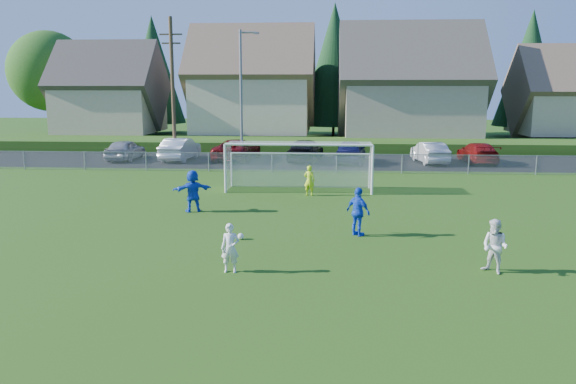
# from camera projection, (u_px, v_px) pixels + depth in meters

# --- Properties ---
(ground) EXTENTS (160.00, 160.00, 0.00)m
(ground) POSITION_uv_depth(u_px,v_px,m) (264.00, 313.00, 13.28)
(ground) COLOR #193D0C
(ground) RESTS_ON ground
(asphalt_lot) EXTENTS (60.00, 60.00, 0.00)m
(asphalt_lot) POSITION_uv_depth(u_px,v_px,m) (307.00, 161.00, 40.23)
(asphalt_lot) COLOR black
(asphalt_lot) RESTS_ON ground
(grass_embankment) EXTENTS (70.00, 6.00, 0.80)m
(grass_embankment) POSITION_uv_depth(u_px,v_px,m) (311.00, 145.00, 47.51)
(grass_embankment) COLOR #1E420F
(grass_embankment) RESTS_ON ground
(soccer_ball) EXTENTS (0.22, 0.22, 0.22)m
(soccer_ball) POSITION_uv_depth(u_px,v_px,m) (241.00, 236.00, 19.61)
(soccer_ball) COLOR white
(soccer_ball) RESTS_ON ground
(player_white_a) EXTENTS (0.53, 0.36, 1.43)m
(player_white_a) POSITION_uv_depth(u_px,v_px,m) (230.00, 248.00, 16.05)
(player_white_a) COLOR silver
(player_white_a) RESTS_ON ground
(player_white_b) EXTENTS (0.95, 0.96, 1.57)m
(player_white_b) POSITION_uv_depth(u_px,v_px,m) (495.00, 247.00, 15.96)
(player_white_b) COLOR silver
(player_white_b) RESTS_ON ground
(player_blue_a) EXTENTS (1.03, 1.02, 1.75)m
(player_blue_a) POSITION_uv_depth(u_px,v_px,m) (358.00, 212.00, 19.97)
(player_blue_a) COLOR blue
(player_blue_a) RESTS_ON ground
(player_blue_b) EXTENTS (1.73, 1.19, 1.79)m
(player_blue_b) POSITION_uv_depth(u_px,v_px,m) (193.00, 191.00, 23.84)
(player_blue_b) COLOR blue
(player_blue_b) RESTS_ON ground
(goalkeeper) EXTENTS (0.62, 0.49, 1.49)m
(goalkeeper) POSITION_uv_depth(u_px,v_px,m) (309.00, 180.00, 27.38)
(goalkeeper) COLOR #C4EC1B
(goalkeeper) RESTS_ON ground
(car_a) EXTENTS (1.88, 4.43, 1.49)m
(car_a) POSITION_uv_depth(u_px,v_px,m) (125.00, 150.00, 40.58)
(car_a) COLOR gray
(car_a) RESTS_ON ground
(car_b) EXTENTS (2.02, 4.95, 1.60)m
(car_b) POSITION_uv_depth(u_px,v_px,m) (180.00, 149.00, 40.54)
(car_b) COLOR white
(car_b) RESTS_ON ground
(car_c) EXTENTS (3.17, 5.68, 1.50)m
(car_c) POSITION_uv_depth(u_px,v_px,m) (237.00, 150.00, 40.61)
(car_c) COLOR #610B0E
(car_c) RESTS_ON ground
(car_d) EXTENTS (2.70, 5.40, 1.51)m
(car_d) POSITION_uv_depth(u_px,v_px,m) (305.00, 150.00, 40.06)
(car_d) COLOR black
(car_d) RESTS_ON ground
(car_e) EXTENTS (2.51, 4.95, 1.61)m
(car_e) POSITION_uv_depth(u_px,v_px,m) (351.00, 151.00, 39.00)
(car_e) COLOR #141646
(car_e) RESTS_ON ground
(car_f) EXTENTS (2.11, 4.64, 1.47)m
(car_f) POSITION_uv_depth(u_px,v_px,m) (430.00, 153.00, 38.95)
(car_f) COLOR #BEBEBE
(car_f) RESTS_ON ground
(car_g) EXTENTS (2.05, 4.90, 1.41)m
(car_g) POSITION_uv_depth(u_px,v_px,m) (478.00, 153.00, 39.09)
(car_g) COLOR maroon
(car_g) RESTS_ON ground
(soccer_goal) EXTENTS (7.42, 1.90, 2.50)m
(soccer_goal) POSITION_uv_depth(u_px,v_px,m) (299.00, 159.00, 28.71)
(soccer_goal) COLOR white
(soccer_goal) RESTS_ON ground
(chainlink_fence) EXTENTS (52.06, 0.06, 1.20)m
(chainlink_fence) POSITION_uv_depth(u_px,v_px,m) (304.00, 162.00, 34.72)
(chainlink_fence) COLOR gray
(chainlink_fence) RESTS_ON ground
(streetlight) EXTENTS (1.38, 0.18, 9.00)m
(streetlight) POSITION_uv_depth(u_px,v_px,m) (242.00, 93.00, 38.17)
(streetlight) COLOR slate
(streetlight) RESTS_ON ground
(utility_pole) EXTENTS (1.60, 0.26, 10.00)m
(utility_pole) POSITION_uv_depth(u_px,v_px,m) (173.00, 88.00, 39.45)
(utility_pole) COLOR #473321
(utility_pole) RESTS_ON ground
(houses_row) EXTENTS (53.90, 11.45, 13.27)m
(houses_row) POSITION_uv_depth(u_px,v_px,m) (334.00, 64.00, 53.39)
(houses_row) COLOR tan
(houses_row) RESTS_ON ground
(tree_row) EXTENTS (65.98, 12.36, 13.80)m
(tree_row) POSITION_uv_depth(u_px,v_px,m) (325.00, 71.00, 59.69)
(tree_row) COLOR #382616
(tree_row) RESTS_ON ground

